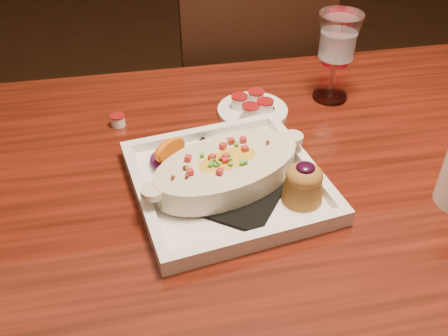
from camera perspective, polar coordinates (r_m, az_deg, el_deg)
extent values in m
cube|color=maroon|center=(0.93, 11.54, -1.09)|extent=(1.50, 0.90, 0.04)
cylinder|color=black|center=(1.45, -22.15, -6.65)|extent=(0.07, 0.07, 0.71)
cube|color=black|center=(1.64, 1.87, 6.52)|extent=(0.42, 0.42, 0.04)
cylinder|color=black|center=(1.94, 5.57, 3.91)|extent=(0.04, 0.04, 0.45)
cylinder|color=black|center=(1.88, -4.46, 2.81)|extent=(0.04, 0.04, 0.45)
cylinder|color=black|center=(1.68, 8.64, -2.52)|extent=(0.04, 0.04, 0.45)
cylinder|color=black|center=(1.62, -2.89, -4.04)|extent=(0.04, 0.04, 0.45)
cube|color=black|center=(1.36, 3.85, 11.38)|extent=(0.40, 0.03, 0.46)
cube|color=white|center=(0.86, 0.38, -1.95)|extent=(0.35, 0.35, 0.01)
cube|color=black|center=(0.85, 0.38, -1.49)|extent=(0.27, 0.27, 0.01)
ellipsoid|color=yellow|center=(0.84, 0.39, -0.07)|extent=(0.26, 0.19, 0.04)
ellipsoid|color=#4F1246|center=(0.90, -6.41, 1.09)|extent=(0.07, 0.07, 0.02)
cone|color=olive|center=(0.82, 9.01, -2.19)|extent=(0.07, 0.07, 0.05)
ellipsoid|color=olive|center=(0.80, 9.19, -0.82)|extent=(0.06, 0.06, 0.03)
ellipsoid|color=black|center=(0.79, 9.29, 0.03)|extent=(0.03, 0.03, 0.01)
cylinder|color=silver|center=(1.14, 11.98, 8.06)|extent=(0.08, 0.08, 0.01)
cylinder|color=silver|center=(1.12, 12.28, 10.04)|extent=(0.01, 0.01, 0.09)
cone|color=silver|center=(1.08, 12.95, 14.38)|extent=(0.09, 0.09, 0.10)
cylinder|color=white|center=(1.06, 3.28, 6.54)|extent=(0.15, 0.15, 0.01)
cylinder|color=white|center=(1.05, 1.77, 7.53)|extent=(0.03, 0.03, 0.03)
cylinder|color=#A01315|center=(1.05, 1.79, 8.18)|extent=(0.04, 0.04, 0.00)
cylinder|color=white|center=(1.07, 3.68, 8.06)|extent=(0.03, 0.03, 0.03)
cylinder|color=#A01315|center=(1.06, 3.71, 8.70)|extent=(0.04, 0.04, 0.00)
cylinder|color=white|center=(1.04, 4.70, 6.95)|extent=(0.03, 0.03, 0.03)
cylinder|color=#A01315|center=(1.03, 4.74, 7.60)|extent=(0.04, 0.04, 0.00)
cylinder|color=white|center=(1.02, 3.04, 6.42)|extent=(0.03, 0.03, 0.03)
cylinder|color=#A01315|center=(1.01, 3.07, 7.08)|extent=(0.04, 0.04, 0.00)
cylinder|color=white|center=(1.04, -12.04, 5.31)|extent=(0.03, 0.03, 0.02)
cylinder|color=#A01315|center=(1.03, -12.12, 5.84)|extent=(0.03, 0.03, 0.00)
cone|color=red|center=(1.27, 12.93, 14.16)|extent=(0.08, 0.08, 0.13)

